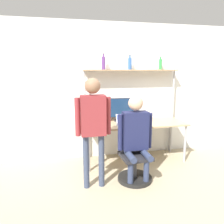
{
  "coord_description": "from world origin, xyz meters",
  "views": [
    {
      "loc": [
        -1.32,
        -3.55,
        1.79
      ],
      "look_at": [
        -0.58,
        -0.2,
        1.12
      ],
      "focal_mm": 35.0,
      "sensor_mm": 36.0,
      "label": 1
    }
  ],
  "objects_px": {
    "bottle_purple": "(103,63)",
    "bottle_blue": "(130,63)",
    "office_chair": "(134,164)",
    "person_seated": "(136,132)",
    "bottle_green": "(160,64)",
    "monitor": "(119,109)",
    "cell_phone": "(139,125)",
    "laptop": "(126,122)",
    "person_standing": "(93,120)"
  },
  "relations": [
    {
      "from": "monitor",
      "to": "cell_phone",
      "type": "relative_size",
      "value": 4.23
    },
    {
      "from": "laptop",
      "to": "person_seated",
      "type": "bearing_deg",
      "value": -91.46
    },
    {
      "from": "monitor",
      "to": "bottle_blue",
      "type": "bearing_deg",
      "value": 12.23
    },
    {
      "from": "office_chair",
      "to": "person_standing",
      "type": "relative_size",
      "value": 0.53
    },
    {
      "from": "cell_phone",
      "to": "bottle_green",
      "type": "xyz_separation_m",
      "value": [
        0.58,
        0.44,
        1.12
      ]
    },
    {
      "from": "office_chair",
      "to": "person_seated",
      "type": "height_order",
      "value": "person_seated"
    },
    {
      "from": "bottle_green",
      "to": "bottle_blue",
      "type": "height_order",
      "value": "bottle_blue"
    },
    {
      "from": "monitor",
      "to": "bottle_green",
      "type": "distance_m",
      "value": 1.23
    },
    {
      "from": "cell_phone",
      "to": "bottle_blue",
      "type": "height_order",
      "value": "bottle_blue"
    },
    {
      "from": "person_standing",
      "to": "person_seated",
      "type": "bearing_deg",
      "value": 4.2
    },
    {
      "from": "office_chair",
      "to": "person_seated",
      "type": "xyz_separation_m",
      "value": [
        0.0,
        -0.04,
        0.55
      ]
    },
    {
      "from": "cell_phone",
      "to": "person_standing",
      "type": "distance_m",
      "value": 1.18
    },
    {
      "from": "monitor",
      "to": "person_standing",
      "type": "height_order",
      "value": "person_standing"
    },
    {
      "from": "cell_phone",
      "to": "laptop",
      "type": "bearing_deg",
      "value": 174.13
    },
    {
      "from": "laptop",
      "to": "office_chair",
      "type": "height_order",
      "value": "laptop"
    },
    {
      "from": "cell_phone",
      "to": "person_seated",
      "type": "height_order",
      "value": "person_seated"
    },
    {
      "from": "cell_phone",
      "to": "person_seated",
      "type": "relative_size",
      "value": 0.11
    },
    {
      "from": "cell_phone",
      "to": "person_seated",
      "type": "distance_m",
      "value": 0.65
    },
    {
      "from": "person_standing",
      "to": "bottle_blue",
      "type": "distance_m",
      "value": 1.63
    },
    {
      "from": "bottle_purple",
      "to": "monitor",
      "type": "bearing_deg",
      "value": -8.83
    },
    {
      "from": "cell_phone",
      "to": "bottle_purple",
      "type": "height_order",
      "value": "bottle_purple"
    },
    {
      "from": "monitor",
      "to": "bottle_green",
      "type": "xyz_separation_m",
      "value": [
        0.86,
        0.05,
        0.88
      ]
    },
    {
      "from": "laptop",
      "to": "person_standing",
      "type": "xyz_separation_m",
      "value": [
        -0.69,
        -0.67,
        0.24
      ]
    },
    {
      "from": "person_standing",
      "to": "bottle_green",
      "type": "xyz_separation_m",
      "value": [
        1.52,
        1.08,
        0.83
      ]
    },
    {
      "from": "laptop",
      "to": "person_seated",
      "type": "distance_m",
      "value": 0.62
    },
    {
      "from": "laptop",
      "to": "bottle_purple",
      "type": "relative_size",
      "value": 1.18
    },
    {
      "from": "monitor",
      "to": "bottle_green",
      "type": "bearing_deg",
      "value": 3.15
    },
    {
      "from": "bottle_green",
      "to": "laptop",
      "type": "bearing_deg",
      "value": -153.63
    },
    {
      "from": "bottle_blue",
      "to": "office_chair",
      "type": "bearing_deg",
      "value": -101.7
    },
    {
      "from": "person_standing",
      "to": "bottle_purple",
      "type": "xyz_separation_m",
      "value": [
        0.36,
        1.08,
        0.85
      ]
    },
    {
      "from": "bottle_purple",
      "to": "bottle_blue",
      "type": "relative_size",
      "value": 1.08
    },
    {
      "from": "person_seated",
      "to": "bottle_blue",
      "type": "distance_m",
      "value": 1.51
    },
    {
      "from": "monitor",
      "to": "office_chair",
      "type": "distance_m",
      "value": 1.2
    },
    {
      "from": "office_chair",
      "to": "bottle_green",
      "type": "bearing_deg",
      "value": 49.39
    },
    {
      "from": "person_standing",
      "to": "bottle_purple",
      "type": "height_order",
      "value": "bottle_purple"
    },
    {
      "from": "monitor",
      "to": "person_seated",
      "type": "height_order",
      "value": "person_seated"
    },
    {
      "from": "office_chair",
      "to": "bottle_green",
      "type": "relative_size",
      "value": 3.49
    },
    {
      "from": "monitor",
      "to": "cell_phone",
      "type": "bearing_deg",
      "value": -54.06
    },
    {
      "from": "bottle_purple",
      "to": "bottle_green",
      "type": "bearing_deg",
      "value": -0.0
    },
    {
      "from": "cell_phone",
      "to": "bottle_purple",
      "type": "relative_size",
      "value": 0.5
    },
    {
      "from": "person_standing",
      "to": "bottle_purple",
      "type": "bearing_deg",
      "value": 71.7
    },
    {
      "from": "laptop",
      "to": "bottle_blue",
      "type": "relative_size",
      "value": 1.27
    },
    {
      "from": "person_standing",
      "to": "bottle_green",
      "type": "relative_size",
      "value": 6.53
    },
    {
      "from": "office_chair",
      "to": "person_seated",
      "type": "distance_m",
      "value": 0.55
    },
    {
      "from": "cell_phone",
      "to": "bottle_blue",
      "type": "relative_size",
      "value": 0.54
    },
    {
      "from": "cell_phone",
      "to": "bottle_purple",
      "type": "distance_m",
      "value": 1.36
    },
    {
      "from": "bottle_green",
      "to": "bottle_blue",
      "type": "relative_size",
      "value": 0.93
    },
    {
      "from": "bottle_green",
      "to": "monitor",
      "type": "bearing_deg",
      "value": -176.85
    },
    {
      "from": "person_seated",
      "to": "bottle_green",
      "type": "height_order",
      "value": "bottle_green"
    },
    {
      "from": "laptop",
      "to": "bottle_purple",
      "type": "bearing_deg",
      "value": 129.4
    }
  ]
}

